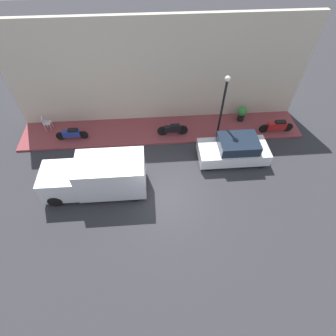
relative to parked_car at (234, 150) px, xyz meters
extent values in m
plane|color=#2D2D33|center=(-2.27, 3.87, -0.68)|extent=(60.00, 60.00, 0.00)
cube|color=brown|center=(2.61, 3.87, -0.62)|extent=(2.47, 17.13, 0.11)
cube|color=beige|center=(4.00, 3.87, 2.45)|extent=(0.30, 17.13, 6.26)
cube|color=silver|center=(0.00, 0.05, -0.16)|extent=(1.78, 3.82, 0.69)
cube|color=#192333|center=(0.00, -0.14, 0.47)|extent=(1.56, 2.10, 0.55)
cylinder|color=black|center=(-0.77, 1.49, -0.36)|extent=(0.20, 0.64, 0.64)
cylinder|color=black|center=(0.77, 1.49, -0.36)|extent=(0.20, 0.64, 0.64)
cylinder|color=black|center=(-0.77, -1.39, -0.36)|extent=(0.20, 0.64, 0.64)
cylinder|color=black|center=(0.77, -1.39, -0.36)|extent=(0.20, 0.64, 0.64)
cube|color=silver|center=(-1.65, 6.54, 0.44)|extent=(1.86, 3.26, 1.86)
cube|color=silver|center=(-1.65, 9.05, 0.16)|extent=(1.77, 1.76, 1.30)
cube|color=#192333|center=(-1.65, 9.31, 0.53)|extent=(1.58, 0.97, 0.52)
cylinder|color=black|center=(-2.45, 9.32, -0.33)|extent=(0.22, 0.70, 0.70)
cylinder|color=black|center=(-0.85, 9.32, -0.33)|extent=(0.22, 0.70, 0.70)
cylinder|color=black|center=(-2.45, 5.51, -0.33)|extent=(0.22, 0.70, 0.70)
cylinder|color=black|center=(-0.85, 5.51, -0.33)|extent=(0.22, 0.70, 0.70)
cube|color=#B21E1E|center=(1.92, -3.12, -0.10)|extent=(0.30, 1.13, 0.45)
cube|color=black|center=(1.92, -3.27, 0.18)|extent=(0.27, 0.61, 0.12)
cylinder|color=black|center=(1.92, -2.35, -0.28)|extent=(0.10, 0.57, 0.57)
cylinder|color=black|center=(1.92, -3.89, -0.28)|extent=(0.10, 0.57, 0.57)
cube|color=black|center=(2.11, 3.23, -0.12)|extent=(0.30, 0.98, 0.35)
cube|color=black|center=(2.11, 3.09, 0.12)|extent=(0.27, 0.53, 0.12)
cylinder|color=black|center=(2.11, 3.83, -0.25)|extent=(0.10, 0.64, 0.64)
cylinder|color=black|center=(2.11, 2.62, -0.25)|extent=(0.10, 0.64, 0.64)
cube|color=navy|center=(2.17, 9.26, -0.15)|extent=(0.30, 1.01, 0.39)
cube|color=black|center=(2.17, 9.12, 0.11)|extent=(0.27, 0.55, 0.12)
cylinder|color=black|center=(2.17, 9.94, -0.30)|extent=(0.10, 0.52, 0.52)
cylinder|color=black|center=(2.17, 8.57, -0.30)|extent=(0.10, 0.52, 0.52)
cylinder|color=black|center=(1.62, 0.59, 1.36)|extent=(0.12, 0.12, 3.86)
sphere|color=silver|center=(1.62, 0.59, 3.38)|extent=(0.30, 0.30, 0.30)
cylinder|color=black|center=(3.18, -1.26, -0.34)|extent=(0.43, 0.43, 0.45)
sphere|color=#337F38|center=(3.18, -1.26, 0.13)|extent=(0.61, 0.61, 0.61)
cube|color=silver|center=(3.17, 10.86, -0.07)|extent=(0.40, 0.40, 0.04)
cube|color=silver|center=(3.17, 11.04, 0.16)|extent=(0.40, 0.04, 0.43)
cylinder|color=silver|center=(3.00, 10.69, -0.33)|extent=(0.04, 0.04, 0.47)
cylinder|color=silver|center=(3.34, 10.69, -0.33)|extent=(0.04, 0.04, 0.47)
cylinder|color=silver|center=(3.00, 11.03, -0.33)|extent=(0.04, 0.04, 0.47)
cylinder|color=silver|center=(3.34, 11.03, -0.33)|extent=(0.04, 0.04, 0.47)
camera|label=1|loc=(-9.84, 4.38, 10.34)|focal=28.00mm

